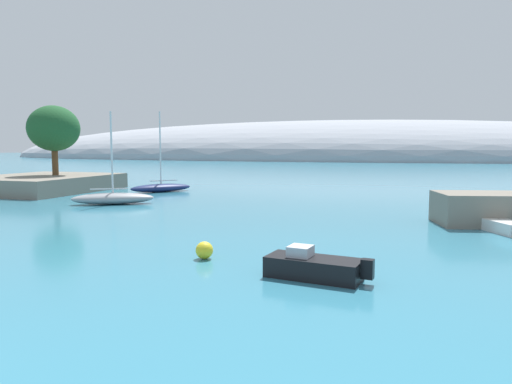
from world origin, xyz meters
TOP-DOWN VIEW (x-y plane):
  - shore_outcrop at (-27.18, 36.90)m, footprint 12.45×14.70m
  - tree_clump_shore at (-26.26, 38.07)m, footprint 5.64×5.64m
  - distant_ridge at (-18.67, 185.39)m, footprint 305.96×86.77m
  - sailboat_navy_near_shore at (-14.07, 40.18)m, footprint 5.91×6.51m
  - sailboat_grey_mid_mooring at (-12.55, 29.18)m, footprint 6.98×5.18m
  - motorboat_black_foreground at (8.10, 12.17)m, footprint 4.11×1.96m
  - motorboat_white_alongside_breakwater at (16.42, 25.64)m, footprint 3.47×5.12m
  - mooring_buoy_yellow at (2.94, 13.67)m, footprint 0.77×0.77m

SIDE VIEW (x-z plane):
  - distant_ridge at x=-18.67m, z-range -15.52..15.52m
  - motorboat_white_alongside_breakwater at x=16.42m, z-range -0.16..0.93m
  - mooring_buoy_yellow at x=2.94m, z-range 0.00..0.77m
  - motorboat_black_foreground at x=8.10m, z-range -0.16..1.03m
  - sailboat_navy_near_shore at x=-14.07m, z-range -3.85..4.88m
  - sailboat_grey_mid_mooring at x=-12.55m, z-range -3.42..4.51m
  - shore_outcrop at x=-27.18m, z-range 0.00..1.73m
  - tree_clump_shore at x=-26.26m, z-range 3.06..10.85m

